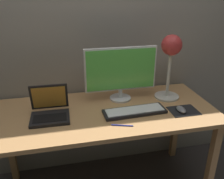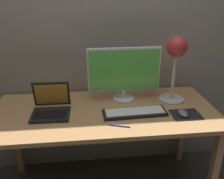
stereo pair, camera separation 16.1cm
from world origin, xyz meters
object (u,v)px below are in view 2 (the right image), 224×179
(monitor, at_px, (124,72))
(laptop, at_px, (51,105))
(mouse, at_px, (183,113))
(keyboard_main, at_px, (135,112))
(pen, at_px, (119,126))
(desk_lamp, at_px, (176,55))

(monitor, height_order, laptop, monitor)
(laptop, relative_size, mouse, 2.70)
(mouse, bearing_deg, keyboard_main, 169.38)
(laptop, distance_m, mouse, 0.91)
(laptop, relative_size, pen, 1.85)
(desk_lamp, distance_m, mouse, 0.42)
(keyboard_main, relative_size, laptop, 1.72)
(laptop, xyz_separation_m, mouse, (0.90, -0.15, -0.04))
(monitor, bearing_deg, mouse, -39.13)
(pen, bearing_deg, mouse, 11.03)
(monitor, distance_m, pen, 0.45)
(monitor, distance_m, laptop, 0.58)
(monitor, bearing_deg, pen, -102.59)
(laptop, height_order, desk_lamp, desk_lamp)
(desk_lamp, height_order, pen, desk_lamp)
(keyboard_main, height_order, desk_lamp, desk_lamp)
(keyboard_main, bearing_deg, mouse, -10.62)
(mouse, xyz_separation_m, pen, (-0.45, -0.09, -0.02))
(desk_lamp, bearing_deg, keyboard_main, -149.93)
(keyboard_main, xyz_separation_m, laptop, (-0.57, 0.09, 0.05))
(pen, bearing_deg, keyboard_main, 49.09)
(mouse, bearing_deg, laptop, 170.68)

